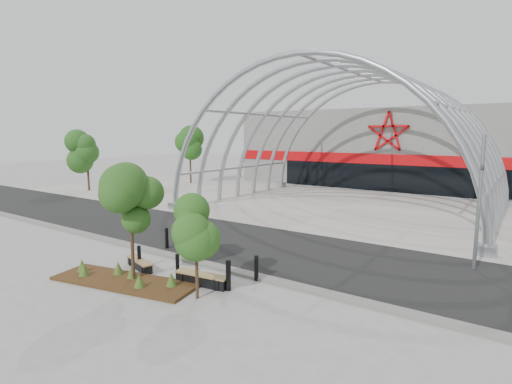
{
  "coord_description": "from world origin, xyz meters",
  "views": [
    {
      "loc": [
        11.36,
        -12.4,
        5.53
      ],
      "look_at": [
        0.0,
        4.0,
        2.6
      ],
      "focal_mm": 28.0,
      "sensor_mm": 36.0,
      "label": 1
    }
  ],
  "objects_px": {
    "street_tree_1": "(196,230)",
    "bollard_2": "(177,265)",
    "bench_1": "(202,280)",
    "street_tree_0": "(130,207)",
    "signal_pole": "(479,200)",
    "bench_0": "(140,264)"
  },
  "relations": [
    {
      "from": "street_tree_1",
      "to": "street_tree_0",
      "type": "bearing_deg",
      "value": -176.16
    },
    {
      "from": "bench_0",
      "to": "bench_1",
      "type": "height_order",
      "value": "bench_1"
    },
    {
      "from": "bench_1",
      "to": "bollard_2",
      "type": "xyz_separation_m",
      "value": [
        -1.37,
        0.11,
        0.24
      ]
    },
    {
      "from": "street_tree_0",
      "to": "bench_1",
      "type": "xyz_separation_m",
      "value": [
        2.39,
        1.17,
        -2.65
      ]
    },
    {
      "from": "signal_pole",
      "to": "street_tree_1",
      "type": "relative_size",
      "value": 1.66
    },
    {
      "from": "signal_pole",
      "to": "bollard_2",
      "type": "bearing_deg",
      "value": -140.8
    },
    {
      "from": "signal_pole",
      "to": "bench_0",
      "type": "bearing_deg",
      "value": -145.28
    },
    {
      "from": "signal_pole",
      "to": "bollard_2",
      "type": "distance_m",
      "value": 12.33
    },
    {
      "from": "street_tree_1",
      "to": "bollard_2",
      "type": "bearing_deg",
      "value": 152.14
    },
    {
      "from": "bollard_2",
      "to": "bench_1",
      "type": "bearing_deg",
      "value": -4.76
    },
    {
      "from": "street_tree_0",
      "to": "bench_0",
      "type": "relative_size",
      "value": 2.09
    },
    {
      "from": "bench_0",
      "to": "bollard_2",
      "type": "bearing_deg",
      "value": 6.45
    },
    {
      "from": "bench_1",
      "to": "bollard_2",
      "type": "bearing_deg",
      "value": 175.24
    },
    {
      "from": "signal_pole",
      "to": "bollard_2",
      "type": "height_order",
      "value": "signal_pole"
    },
    {
      "from": "signal_pole",
      "to": "bench_0",
      "type": "relative_size",
      "value": 2.88
    },
    {
      "from": "street_tree_1",
      "to": "bollard_2",
      "type": "xyz_separation_m",
      "value": [
        -2.03,
        1.08,
        -1.92
      ]
    },
    {
      "from": "street_tree_0",
      "to": "street_tree_1",
      "type": "height_order",
      "value": "street_tree_0"
    },
    {
      "from": "signal_pole",
      "to": "street_tree_1",
      "type": "distance_m",
      "value": 11.4
    },
    {
      "from": "street_tree_1",
      "to": "bench_0",
      "type": "bearing_deg",
      "value": 168.02
    },
    {
      "from": "street_tree_1",
      "to": "bench_1",
      "type": "relative_size",
      "value": 1.52
    },
    {
      "from": "street_tree_1",
      "to": "bench_1",
      "type": "xyz_separation_m",
      "value": [
        -0.67,
        0.96,
        -2.16
      ]
    },
    {
      "from": "signal_pole",
      "to": "bollard_2",
      "type": "relative_size",
      "value": 5.96
    }
  ]
}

